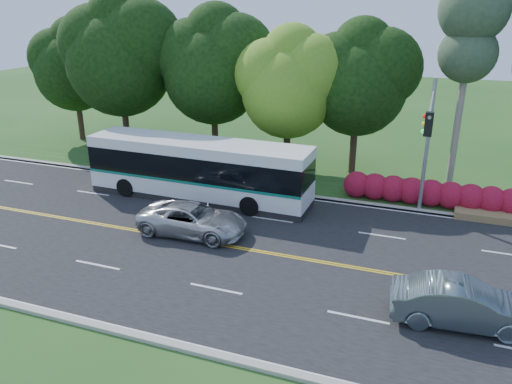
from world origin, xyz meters
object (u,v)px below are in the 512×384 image
(transit_bus, at_px, (198,170))
(suv, at_px, (192,219))
(traffic_signal, at_px, (428,134))
(sedan, at_px, (463,304))

(transit_bus, bearing_deg, suv, -66.63)
(transit_bus, bearing_deg, traffic_signal, 3.28)
(sedan, bearing_deg, transit_bus, 55.24)
(suv, bearing_deg, transit_bus, 20.71)
(transit_bus, height_order, suv, transit_bus)
(traffic_signal, height_order, transit_bus, traffic_signal)
(transit_bus, bearing_deg, sedan, -27.93)
(transit_bus, xyz_separation_m, suv, (1.76, -4.31, -0.92))
(sedan, xyz_separation_m, suv, (-11.96, 3.33, -0.06))
(traffic_signal, height_order, suv, traffic_signal)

